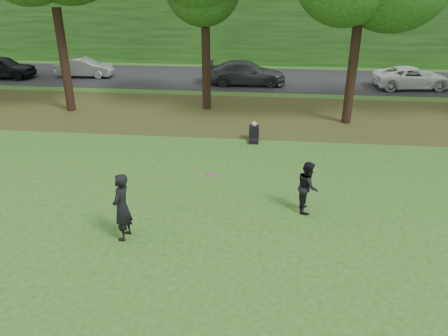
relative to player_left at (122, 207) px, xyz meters
name	(u,v)px	position (x,y,z in m)	size (l,w,h in m)	color
ground	(248,282)	(3.49, -1.53, -0.96)	(120.00, 120.00, 0.00)	#2E4B17
leaf_litter	(263,115)	(3.49, 11.47, -0.95)	(60.00, 7.00, 0.01)	#403017
street	(266,79)	(3.49, 19.47, -0.95)	(70.00, 7.00, 0.02)	black
far_hedge	(269,29)	(3.49, 25.47, 1.54)	(70.00, 3.00, 5.00)	#133D11
player_left	(122,207)	(0.00, 0.00, 0.00)	(0.70, 0.46, 1.91)	black
player_right	(308,187)	(5.04, 2.07, -0.16)	(0.77, 0.60, 1.59)	black
parked_cars	(266,73)	(3.44, 18.15, -0.24)	(37.09, 2.91, 1.48)	black
frisbee	(211,175)	(2.27, 0.94, 0.62)	(0.36, 0.34, 0.15)	#DF1299
seated_person	(254,134)	(3.18, 7.86, -0.64)	(0.44, 0.75, 0.83)	black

